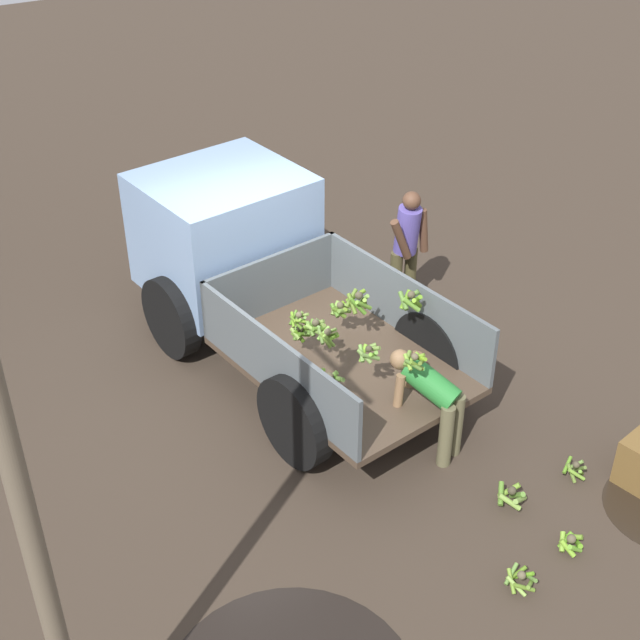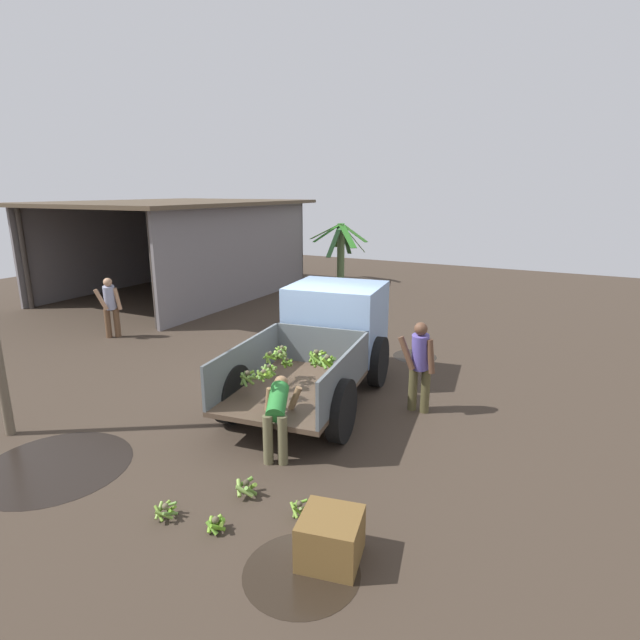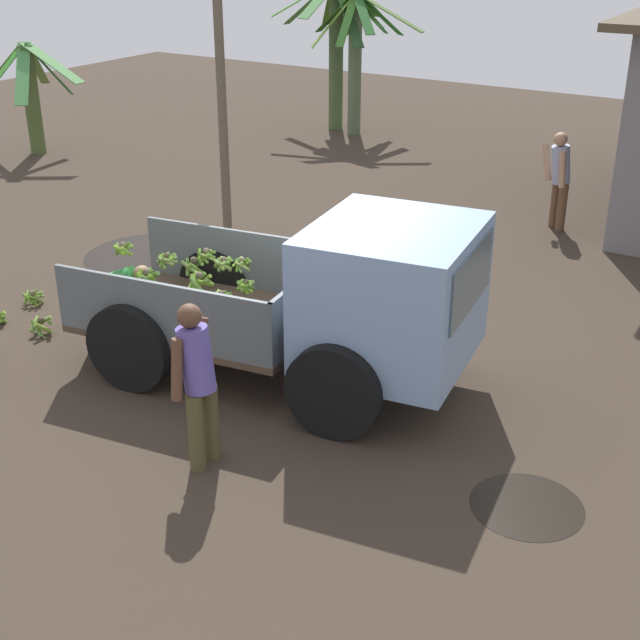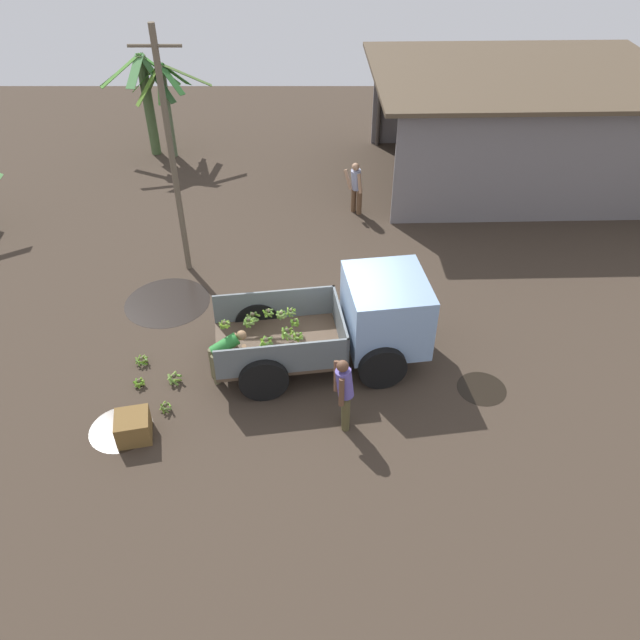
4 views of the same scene
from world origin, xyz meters
TOP-DOWN VIEW (x-y plane):
  - ground at (0.00, 0.00)m, footprint 36.00×36.00m
  - mud_patch_0 at (-3.96, -2.17)m, footprint 1.21×1.21m
  - mud_patch_1 at (-3.86, 1.89)m, footprint 2.05×2.05m
  - mud_patch_2 at (3.14, -1.08)m, footprint 1.00×1.00m
  - cargo_truck at (0.73, -0.07)m, footprint 4.56×2.58m
  - warehouse_shed at (6.38, 8.83)m, footprint 9.23×7.03m
  - utility_pole at (-3.58, 3.40)m, footprint 1.13×0.14m
  - banana_palm_0 at (-5.28, 10.48)m, footprint 2.60×2.15m
  - banana_palm_3 at (-5.94, 10.70)m, footprint 2.72×2.34m
  - person_foreground_visitor at (0.28, -2.04)m, footprint 0.38×0.64m
  - person_worker_loading at (-2.10, -0.69)m, footprint 0.84×0.66m
  - person_bystander_near_shed at (0.88, 6.35)m, footprint 0.62×0.52m
  - banana_bunch_on_ground_0 at (-3.96, -0.32)m, footprint 0.29×0.29m
  - banana_bunch_on_ground_1 at (-3.19, -1.70)m, footprint 0.26×0.26m
  - banana_bunch_on_ground_2 at (-3.87, -0.99)m, footprint 0.26×0.26m
  - banana_bunch_on_ground_3 at (-3.16, -0.90)m, footprint 0.33×0.32m
  - wooden_crate_0 at (-3.64, -2.34)m, footprint 0.74×0.74m

SIDE VIEW (x-z plane):
  - ground at x=0.00m, z-range 0.00..0.00m
  - mud_patch_0 at x=-3.96m, z-range 0.00..0.01m
  - mud_patch_1 at x=-3.86m, z-range 0.00..0.01m
  - mud_patch_2 at x=3.14m, z-range 0.00..0.01m
  - banana_bunch_on_ground_2 at x=-3.87m, z-range 0.01..0.20m
  - banana_bunch_on_ground_0 at x=-3.96m, z-range 0.01..0.21m
  - banana_bunch_on_ground_1 at x=-3.19m, z-range 0.01..0.22m
  - banana_bunch_on_ground_3 at x=-3.16m, z-range 0.02..0.25m
  - wooden_crate_0 at x=-3.64m, z-range 0.00..0.51m
  - person_worker_loading at x=-2.10m, z-range 0.13..1.21m
  - person_bystander_near_shed at x=0.88m, z-range 0.09..1.68m
  - person_foreground_visitor at x=0.28m, z-range 0.09..1.72m
  - cargo_truck at x=0.73m, z-range 0.08..2.00m
  - banana_palm_0 at x=-5.28m, z-range 0.16..3.28m
  - banana_palm_3 at x=-5.94m, z-range 0.13..3.50m
  - warehouse_shed at x=6.38m, z-range 0.77..4.14m
  - utility_pole at x=-3.58m, z-range 0.11..6.04m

